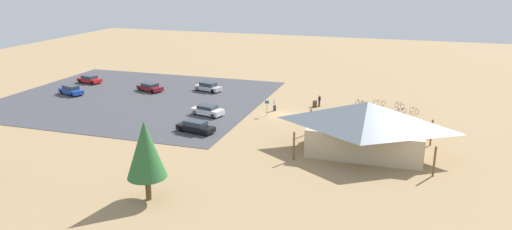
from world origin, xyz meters
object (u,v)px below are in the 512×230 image
(lot_sign, at_px, (267,106))
(bicycle_green_lone_west, at_px, (385,112))
(car_silver_end_stall, at_px, (208,87))
(car_white_by_curb, at_px, (208,110))
(bicycle_silver_yard_center, at_px, (424,130))
(car_red_second_row, at_px, (89,79))
(bicycle_teal_lone_east, at_px, (400,105))
(visitor_crossing_yard, at_px, (319,100))
(bicycle_purple_yard_left, at_px, (427,137))
(pine_far_west, at_px, (146,150))
(car_blue_front_row, at_px, (71,90))
(visitor_at_bikes, at_px, (275,105))
(trash_bin, at_px, (315,104))
(bicycle_yellow_back_row, at_px, (401,125))
(bicycle_white_yard_right, at_px, (414,111))
(visitor_near_lot, at_px, (325,120))
(car_maroon_aisle_side, at_px, (150,87))
(bicycle_black_near_porch, at_px, (361,103))
(bicycle_blue_near_sign, at_px, (401,111))
(bicycle_orange_trailside, at_px, (380,103))
(bicycle_red_yard_front, at_px, (367,107))
(bike_pavilion, at_px, (366,125))
(car_black_back_corner, at_px, (196,126))

(lot_sign, relative_size, bicycle_green_lone_west, 1.64)
(car_silver_end_stall, distance_m, car_white_by_curb, 13.34)
(bicycle_silver_yard_center, height_order, car_red_second_row, car_red_second_row)
(bicycle_teal_lone_east, height_order, visitor_crossing_yard, visitor_crossing_yard)
(bicycle_purple_yard_left, bearing_deg, pine_far_west, 45.06)
(lot_sign, distance_m, car_red_second_row, 35.65)
(car_white_by_curb, height_order, visitor_crossing_yard, visitor_crossing_yard)
(car_blue_front_row, relative_size, visitor_at_bikes, 2.83)
(trash_bin, height_order, lot_sign, lot_sign)
(bicycle_yellow_back_row, relative_size, bicycle_purple_yard_left, 1.38)
(bicycle_white_yard_right, distance_m, bicycle_teal_lone_east, 2.82)
(bicycle_white_yard_right, height_order, bicycle_purple_yard_left, bicycle_white_yard_right)
(bicycle_white_yard_right, height_order, visitor_near_lot, visitor_near_lot)
(trash_bin, bearing_deg, bicycle_green_lone_west, 175.48)
(car_maroon_aisle_side, distance_m, car_red_second_row, 12.94)
(bicycle_black_near_porch, bearing_deg, bicycle_yellow_back_row, 122.58)
(lot_sign, bearing_deg, trash_bin, -129.48)
(bicycle_green_lone_west, xyz_separation_m, car_maroon_aisle_side, (36.55, -1.73, 0.36))
(bicycle_yellow_back_row, distance_m, bicycle_black_near_porch, 10.65)
(bicycle_blue_near_sign, distance_m, bicycle_orange_trailside, 4.61)
(bicycle_purple_yard_left, bearing_deg, bicycle_red_yard_front, -53.79)
(lot_sign, xyz_separation_m, bicycle_green_lone_west, (-14.92, -5.58, -1.07))
(car_silver_end_stall, height_order, car_red_second_row, car_silver_end_stall)
(visitor_near_lot, bearing_deg, bicycle_black_near_porch, -105.95)
(pine_far_west, bearing_deg, lot_sign, -95.92)
(bicycle_teal_lone_east, bearing_deg, lot_sign, 29.06)
(bicycle_teal_lone_east, distance_m, car_red_second_row, 51.13)
(car_silver_end_stall, bearing_deg, car_white_by_curb, 112.81)
(bicycle_yellow_back_row, xyz_separation_m, visitor_at_bikes, (16.78, -2.75, 0.48))
(lot_sign, relative_size, visitor_at_bikes, 1.31)
(bicycle_red_yard_front, bearing_deg, bike_pavilion, 94.31)
(trash_bin, xyz_separation_m, visitor_near_lot, (-2.91, 8.71, 0.44))
(bike_pavilion, distance_m, bicycle_silver_yard_center, 11.01)
(visitor_crossing_yard, bearing_deg, visitor_at_bikes, 37.06)
(bicycle_black_near_porch, height_order, car_blue_front_row, car_blue_front_row)
(bicycle_blue_near_sign, relative_size, visitor_at_bikes, 0.80)
(bicycle_teal_lone_east, relative_size, visitor_near_lot, 0.79)
(bike_pavilion, bearing_deg, lot_sign, -35.05)
(bicycle_purple_yard_left, height_order, car_red_second_row, car_red_second_row)
(car_silver_end_stall, bearing_deg, car_black_back_corner, 108.89)
(bicycle_green_lone_west, bearing_deg, visitor_at_bikes, 11.10)
(bicycle_purple_yard_left, relative_size, visitor_at_bikes, 0.76)
(pine_far_west, xyz_separation_m, car_maroon_aisle_side, (18.91, -33.48, -3.78))
(bike_pavilion, xyz_separation_m, bicycle_purple_yard_left, (-6.40, -6.21, -2.74))
(bicycle_black_near_porch, relative_size, car_black_back_corner, 0.32)
(car_silver_end_stall, bearing_deg, bicycle_orange_trailside, 179.63)
(visitor_near_lot, bearing_deg, car_white_by_curb, -0.61)
(bicycle_yellow_back_row, distance_m, bicycle_red_yard_front, 8.54)
(bicycle_red_yard_front, distance_m, car_maroon_aisle_side, 34.02)
(bicycle_purple_yard_left, xyz_separation_m, visitor_crossing_yard, (14.27, -10.20, 0.50))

